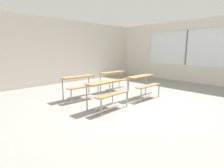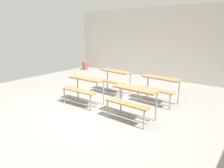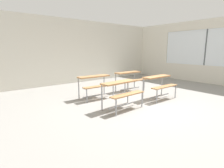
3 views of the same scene
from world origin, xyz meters
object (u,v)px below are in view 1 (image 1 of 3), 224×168
at_px(desk_bench_r0c0, 107,89).
at_px(desk_bench_r1c0, 80,82).
at_px(desk_bench_r1c1, 114,77).
at_px(desk_bench_r0c1, 143,81).

distance_m(desk_bench_r0c0, desk_bench_r1c0, 1.33).
bearing_deg(desk_bench_r1c0, desk_bench_r1c1, 3.64).
height_order(desk_bench_r0c0, desk_bench_r0c1, same).
height_order(desk_bench_r0c1, desk_bench_r1c0, same).
height_order(desk_bench_r0c0, desk_bench_r1c1, same).
distance_m(desk_bench_r0c1, desk_bench_r1c1, 1.39).
bearing_deg(desk_bench_r0c0, desk_bench_r1c0, 85.75).
bearing_deg(desk_bench_r1c0, desk_bench_r0c1, -37.98).
bearing_deg(desk_bench_r0c1, desk_bench_r0c0, 179.47).
xyz_separation_m(desk_bench_r1c0, desk_bench_r1c1, (1.60, 0.03, 0.00)).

